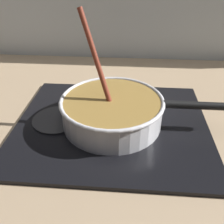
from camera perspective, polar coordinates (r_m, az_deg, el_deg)
The scene contains 5 objects.
ground at distance 0.63m, azimuth -12.79°, elevation -16.09°, with size 2.40×1.60×0.04m, color #9E8466.
hob_plate at distance 0.75m, azimuth -0.00°, elevation -2.85°, with size 0.56×0.48×0.01m, color black.
burner_ring at distance 0.75m, azimuth -0.00°, elevation -2.22°, with size 0.19×0.19×0.01m, color #592D0C.
spare_burner at distance 0.78m, azimuth -12.31°, elevation -1.67°, with size 0.14×0.14×0.01m, color #262628.
cooking_pan at distance 0.72m, azimuth 0.11°, elevation 0.37°, with size 0.46×0.29×0.31m.
Camera 1 is at (0.16, -0.39, 0.45)m, focal length 40.59 mm.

